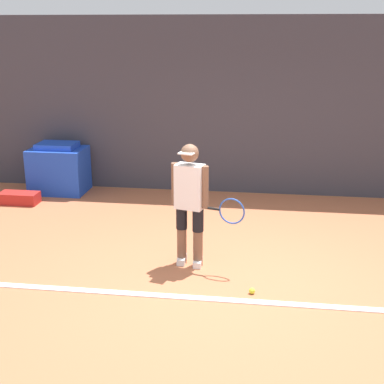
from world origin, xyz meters
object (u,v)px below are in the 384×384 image
at_px(covered_chair, 59,169).
at_px(equipment_bag, 19,198).
at_px(tennis_player, 191,200).
at_px(tennis_ball, 252,291).

relative_size(covered_chair, equipment_bag, 1.48).
distance_m(tennis_player, tennis_ball, 1.33).
bearing_deg(equipment_bag, tennis_player, -31.80).
bearing_deg(tennis_ball, tennis_player, 139.10).
xyz_separation_m(tennis_player, equipment_bag, (-3.24, 2.01, -0.76)).
bearing_deg(covered_chair, tennis_player, -44.63).
bearing_deg(tennis_player, equipment_bag, 162.72).
xyz_separation_m(tennis_player, tennis_ball, (0.79, -0.69, -0.82)).
bearing_deg(equipment_bag, tennis_ball, -33.76).
distance_m(tennis_player, covered_chair, 3.95).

